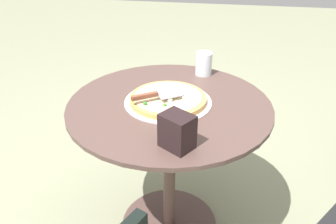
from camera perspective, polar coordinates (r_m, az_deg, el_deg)
name	(u,v)px	position (r m, az deg, el deg)	size (l,w,h in m)	color
ground_plane	(169,224)	(1.88, 0.18, -17.79)	(10.00, 10.00, 0.00)	gray
patio_table	(169,142)	(1.55, 0.22, -4.95)	(0.84, 0.84, 0.70)	brown
pizza_on_tray	(168,99)	(1.45, 0.00, 2.08)	(0.36, 0.36, 0.05)	silver
pizza_server	(156,95)	(1.40, -1.91, 2.84)	(0.20, 0.16, 0.02)	silver
drinking_cup	(204,64)	(1.70, 5.84, 7.84)	(0.08, 0.08, 0.11)	silver
napkin_dispenser	(177,131)	(1.15, 1.50, -3.17)	(0.10, 0.08, 0.12)	black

